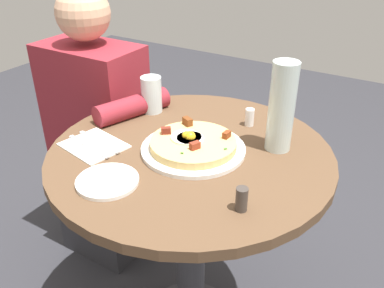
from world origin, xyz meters
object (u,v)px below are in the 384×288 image
pizza_plate (194,149)px  water_bottle (282,107)px  breakfast_pizza (193,142)px  knife (99,142)px  pepper_shaker (242,199)px  salt_shaker (250,117)px  person_seated (101,148)px  dining_table (190,201)px  water_glass (152,95)px  fork (88,146)px  bread_plate (107,181)px

pizza_plate → water_bottle: size_ratio=1.16×
pizza_plate → breakfast_pizza: (0.00, -0.00, 0.02)m
knife → pepper_shaker: bearing=4.4°
salt_shaker → person_seated: bearing=3.8°
dining_table → water_glass: size_ratio=6.67×
water_glass → water_bottle: 0.46m
dining_table → water_glass: bearing=-32.2°
dining_table → pizza_plate: size_ratio=2.74×
pizza_plate → fork: (0.26, 0.15, 0.00)m
person_seated → salt_shaker: 0.68m
pizza_plate → water_glass: water_glass is taller
knife → water_bottle: water_bottle is taller
salt_shaker → pepper_shaker: (-0.16, 0.40, 0.00)m
water_glass → water_bottle: bearing=178.0°
breakfast_pizza → salt_shaker: (-0.07, -0.23, 0.00)m
bread_plate → fork: size_ratio=0.87×
water_bottle → pepper_shaker: 0.32m
dining_table → fork: size_ratio=4.47×
person_seated → pepper_shaker: 0.90m
knife → water_glass: 0.27m
breakfast_pizza → water_bottle: size_ratio=0.96×
water_glass → bread_plate: bearing=111.1°
pizza_plate → pepper_shaker: 0.29m
pepper_shaker → person_seated: bearing=-24.5°
fork → person_seated: bearing=143.0°
dining_table → knife: knife is taller
dining_table → salt_shaker: bearing=-108.8°
water_bottle → salt_shaker: 0.18m
person_seated → bread_plate: person_seated is taller
pizza_plate → knife: 0.28m
pizza_plate → water_bottle: bearing=-145.2°
person_seated → breakfast_pizza: 0.64m
knife → water_glass: water_glass is taller
person_seated → knife: (-0.30, 0.29, 0.26)m
person_seated → water_glass: size_ratio=9.41×
dining_table → knife: 0.33m
knife → water_bottle: 0.53m
water_glass → pepper_shaker: water_glass is taller
person_seated → breakfast_pizza: (-0.55, 0.18, 0.27)m
knife → water_bottle: size_ratio=0.71×
water_bottle → salt_shaker: (0.13, -0.09, -0.10)m
breakfast_pizza → pepper_shaker: bearing=143.3°
pepper_shaker → bread_plate: bearing=13.1°
salt_shaker → pizza_plate: bearing=73.3°
salt_shaker → breakfast_pizza: bearing=72.8°
knife → pepper_shaker: pepper_shaker is taller
fork → water_bottle: size_ratio=0.71×
pizza_plate → knife: (0.25, 0.11, 0.00)m
knife → dining_table: bearing=35.3°
bread_plate → water_glass: bearing=-68.9°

